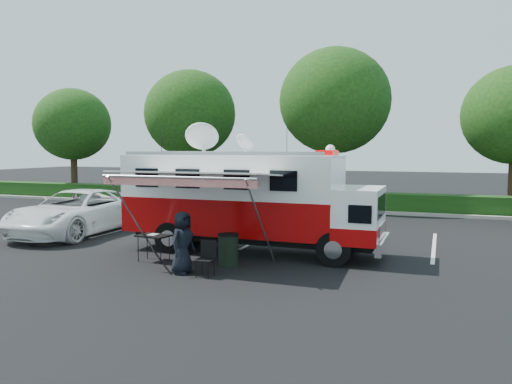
% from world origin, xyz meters
% --- Properties ---
extents(ground_plane, '(120.00, 120.00, 0.00)m').
position_xyz_m(ground_plane, '(0.00, 0.00, 0.00)').
color(ground_plane, black).
rests_on(ground_plane, ground).
extents(back_border, '(60.00, 6.14, 8.87)m').
position_xyz_m(back_border, '(1.14, 12.90, 5.00)').
color(back_border, '#9E998E').
rests_on(back_border, ground_plane).
extents(stall_lines, '(24.12, 5.50, 0.01)m').
position_xyz_m(stall_lines, '(-0.50, 3.00, 0.00)').
color(stall_lines, silver).
rests_on(stall_lines, ground_plane).
extents(command_truck, '(8.29, 2.28, 3.98)m').
position_xyz_m(command_truck, '(-0.07, -0.00, 1.70)').
color(command_truck, black).
rests_on(command_truck, ground_plane).
extents(awning, '(4.53, 2.36, 2.74)m').
position_xyz_m(awning, '(-0.81, -2.37, 2.56)').
color(awning, white).
rests_on(awning, ground_plane).
extents(white_suv, '(2.99, 6.24, 1.72)m').
position_xyz_m(white_suv, '(-7.54, 0.87, 0.00)').
color(white_suv, white).
rests_on(white_suv, ground_plane).
extents(person, '(0.67, 0.89, 1.66)m').
position_xyz_m(person, '(-0.72, -3.15, 0.00)').
color(person, black).
rests_on(person, ground_plane).
extents(folding_table, '(1.00, 0.77, 0.79)m').
position_xyz_m(folding_table, '(-2.22, -2.17, 0.74)').
color(folding_table, black).
rests_on(folding_table, ground_plane).
extents(folding_chair, '(0.46, 0.48, 0.92)m').
position_xyz_m(folding_chair, '(-0.01, -3.15, 0.54)').
color(folding_chair, black).
rests_on(folding_chair, ground_plane).
extents(trash_bin, '(0.61, 0.61, 0.91)m').
position_xyz_m(trash_bin, '(0.06, -1.91, 0.46)').
color(trash_bin, black).
rests_on(trash_bin, ground_plane).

